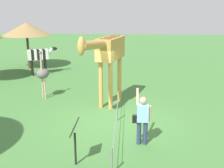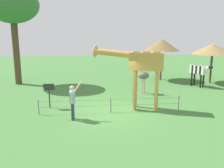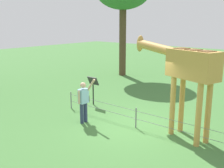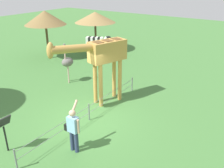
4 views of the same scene
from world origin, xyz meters
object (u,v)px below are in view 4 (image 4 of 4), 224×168
Objects in this scene: zebra at (96,42)px; info_sign at (3,127)px; shade_hut_near at (45,18)px; ostrich at (67,62)px; visitor at (73,128)px; giraffe at (102,56)px; shade_hut_far at (95,17)px.

zebra reaches higher than info_sign.
ostrich is at bearing 60.17° from shade_hut_near.
zebra is at bearing -161.02° from ostrich.
visitor is 0.78× the size of ostrich.
giraffe is 9.07m from shade_hut_far.
ostrich is at bearing -106.66° from giraffe.
giraffe is 3.40m from ostrich.
zebra is (-8.76, -5.92, 0.26)m from visitor.
giraffe is 7.17m from zebra.
visitor is 6.15m from ostrich.
ostrich is at bearing 18.98° from zebra.
giraffe reaches higher than zebra.
info_sign is (11.63, 5.26, -1.69)m from shade_hut_far.
shade_hut_near is 10.83m from info_sign.
visitor is at bearing 124.77° from info_sign.
giraffe reaches higher than info_sign.
giraffe reaches higher than ostrich.
info_sign is (1.30, -1.88, 0.05)m from visitor.
ostrich is 0.71× the size of shade_hut_far.
ostrich is (-0.92, -3.08, -1.13)m from giraffe.
giraffe is at bearing -158.84° from visitor.
shade_hut_near is (1.94, -2.86, 1.72)m from zebra.
shade_hut_far is at bearing -145.33° from visitor.
ostrich reaches higher than info_sign.
visitor is 1.32× the size of info_sign.
info_sign is at bearing 21.89° from zebra.
zebra is 2.47m from shade_hut_far.
shade_hut_near is at bearing -127.85° from visitor.
shade_hut_far is at bearing -155.65° from info_sign.
shade_hut_far is (-1.57, -1.22, 1.48)m from zebra.
zebra is 10.84m from info_sign.
info_sign is (10.06, 4.04, -0.21)m from zebra.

